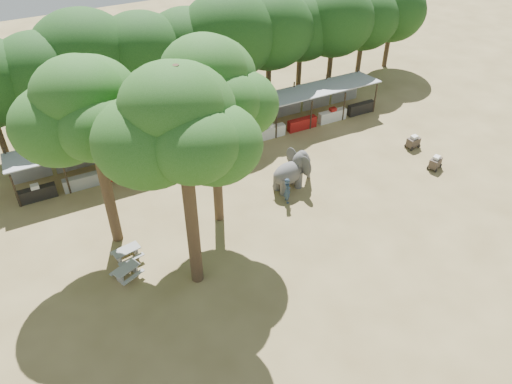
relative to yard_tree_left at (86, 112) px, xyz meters
name	(u,v)px	position (x,y,z in m)	size (l,w,h in m)	color
ground	(313,266)	(9.13, -7.19, -8.20)	(100.00, 100.00, 0.00)	brown
vendor_stalls	(214,131)	(9.13, 6.65, -7.02)	(28.00, 2.99, 2.80)	gray
yard_tree_left	(86,112)	(0.00, 0.00, 0.00)	(7.10, 6.90, 11.02)	#332316
yard_tree_center	(178,127)	(3.00, -5.00, 1.01)	(7.10, 6.90, 12.04)	#332316
yard_tree_back	(208,89)	(6.00, -1.00, 0.34)	(7.10, 6.90, 11.36)	#332316
backdrop_trees	(184,49)	(9.13, 11.81, -2.69)	(46.46, 5.95, 8.33)	#332316
elephant	(293,171)	(11.74, -0.33, -6.99)	(3.25, 2.42, 2.42)	#444242
handler	(287,190)	(10.61, -1.64, -7.30)	(0.65, 0.43, 1.79)	#26384C
picnic_table_near	(127,271)	(-0.17, -3.45, -7.74)	(1.79, 1.72, 0.70)	gray
picnic_table_far	(127,253)	(0.20, -2.11, -7.72)	(1.70, 1.58, 0.74)	gray
cart_front	(435,162)	(21.59, -3.04, -7.71)	(1.19, 0.99, 0.99)	#322721
cart_back	(413,142)	(22.03, -0.27, -7.71)	(1.08, 0.76, 1.00)	#322721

